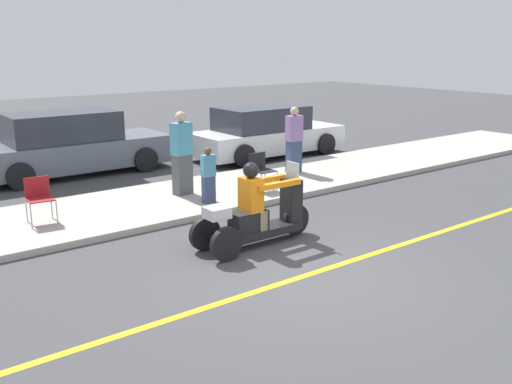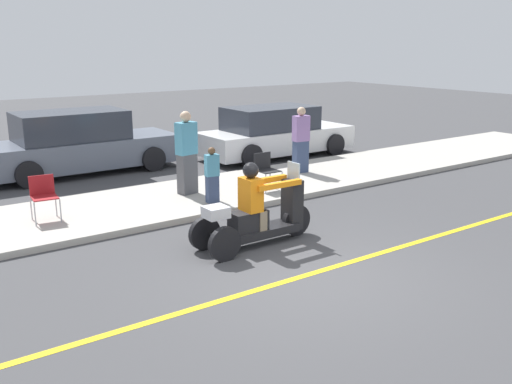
{
  "view_description": "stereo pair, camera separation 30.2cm",
  "coord_description": "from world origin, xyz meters",
  "views": [
    {
      "loc": [
        -5.36,
        -5.71,
        3.31
      ],
      "look_at": [
        0.1,
        1.48,
        0.92
      ],
      "focal_mm": 40.0,
      "sensor_mm": 36.0,
      "label": 1
    },
    {
      "loc": [
        -5.12,
        -5.89,
        3.31
      ],
      "look_at": [
        0.1,
        1.48,
        0.92
      ],
      "focal_mm": 40.0,
      "sensor_mm": 36.0,
      "label": 2
    }
  ],
  "objects": [
    {
      "name": "sidewalk_strip",
      "position": [
        0.0,
        4.6,
        0.06
      ],
      "size": [
        28.0,
        2.8,
        0.12
      ],
      "color": "#B2ADA3",
      "rests_on": "ground"
    },
    {
      "name": "folding_chair_curbside",
      "position": [
        2.13,
        3.99,
        0.62
      ],
      "size": [
        0.47,
        0.47,
        0.82
      ],
      "color": "#A5A8AD",
      "rests_on": "sidewalk_strip"
    },
    {
      "name": "ground_plane",
      "position": [
        0.0,
        0.0,
        0.0
      ],
      "size": [
        60.0,
        60.0,
        0.0
      ],
      "primitive_type": "plane",
      "color": "#424244"
    },
    {
      "name": "spectator_end_of_line",
      "position": [
        0.65,
        3.79,
        0.67
      ],
      "size": [
        0.29,
        0.2,
        1.14
      ],
      "color": "#38476B",
      "rests_on": "sidewalk_strip"
    },
    {
      "name": "spectator_near_curb",
      "position": [
        3.9,
        4.92,
        0.91
      ],
      "size": [
        0.42,
        0.28,
        1.64
      ],
      "color": "#38476B",
      "rests_on": "sidewalk_strip"
    },
    {
      "name": "parked_car_lot_right",
      "position": [
        -0.49,
        8.55,
        0.75
      ],
      "size": [
        4.85,
        1.96,
        1.61
      ],
      "color": "slate",
      "rests_on": "ground"
    },
    {
      "name": "lane_stripe",
      "position": [
        0.1,
        0.0,
        0.0
      ],
      "size": [
        24.0,
        0.12,
        0.01
      ],
      "color": "gold",
      "rests_on": "ground"
    },
    {
      "name": "parked_car_lot_center",
      "position": [
        4.95,
        7.39,
        0.7
      ],
      "size": [
        4.68,
        1.96,
        1.48
      ],
      "color": "silver",
      "rests_on": "ground"
    },
    {
      "name": "folding_chair_set_back",
      "position": [
        -2.48,
        4.56,
        0.62
      ],
      "size": [
        0.51,
        0.51,
        0.82
      ],
      "color": "#A5A8AD",
      "rests_on": "sidewalk_strip"
    },
    {
      "name": "spectator_far_back",
      "position": [
        0.58,
        4.71,
        0.98
      ],
      "size": [
        0.46,
        0.32,
        1.78
      ],
      "color": "#515156",
      "rests_on": "sidewalk_strip"
    },
    {
      "name": "motorcycle_trike",
      "position": [
        0.11,
        1.48,
        0.51
      ],
      "size": [
        2.23,
        0.71,
        1.43
      ],
      "color": "black",
      "rests_on": "ground"
    }
  ]
}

